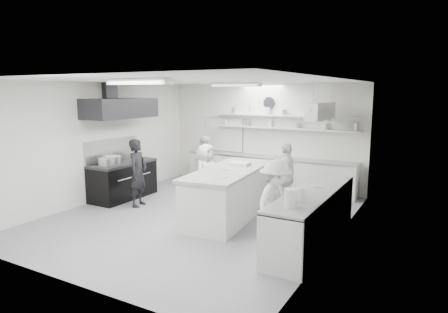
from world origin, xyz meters
The scene contains 27 objects.
floor centered at (0.00, 0.00, -0.01)m, with size 6.00×7.00×0.02m, color gray.
ceiling centered at (0.00, 0.00, 3.01)m, with size 6.00×7.00×0.02m, color white.
wall_back centered at (0.00, 3.50, 1.50)m, with size 6.00×0.04×3.00m, color silver.
wall_front centered at (0.00, -3.50, 1.50)m, with size 6.00×0.04×3.00m, color silver.
wall_left centered at (-3.00, 0.00, 1.50)m, with size 0.04×7.00×3.00m, color silver.
wall_right centered at (3.00, 0.00, 1.50)m, with size 0.04×7.00×3.00m, color silver.
stove centered at (-2.60, 0.40, 0.45)m, with size 0.80×1.80×0.90m, color black.
exhaust_hood centered at (-2.60, 0.40, 2.35)m, with size 0.85×2.00×0.50m, color #29282C.
back_counter centered at (0.30, 3.20, 0.46)m, with size 5.00×0.60×0.92m, color silver.
shelf_lower centered at (0.70, 3.37, 1.75)m, with size 4.20×0.26×0.04m, color silver.
shelf_upper centered at (0.70, 3.37, 2.10)m, with size 4.20×0.26×0.04m, color silver.
pass_through_window centered at (-1.30, 3.48, 1.45)m, with size 1.30×0.04×1.00m, color black.
wall_clock centered at (0.20, 3.46, 2.45)m, with size 0.32×0.32×0.05m, color silver.
right_counter centered at (2.65, -0.20, 0.47)m, with size 0.74×3.30×0.94m, color silver.
pot_rack centered at (2.00, 2.40, 2.30)m, with size 0.30×1.60×0.40m, color #A8A8A8.
light_fixture_front centered at (0.00, -1.80, 2.94)m, with size 1.30×0.25×0.10m, color silver.
light_fixture_rear centered at (0.00, 1.80, 2.94)m, with size 1.30×0.25×0.10m, color silver.
prep_island centered at (0.60, 0.36, 0.52)m, with size 1.05×2.83×1.04m, color silver.
stove_pot centered at (-2.60, 0.07, 1.04)m, with size 0.41×0.41×0.25m, color #A8A8A8.
cook_stove centered at (-1.75, 0.04, 0.82)m, with size 0.60×0.39×1.65m, color black.
cook_back centered at (-1.53, 2.70, 0.75)m, with size 0.72×0.56×1.49m, color white.
cook_island_left centered at (-0.44, 1.05, 0.75)m, with size 0.73×0.48×1.50m, color white.
cook_island_right centered at (1.50, 1.46, 0.81)m, with size 0.95×0.40×1.62m, color white.
cook_right centered at (2.13, -0.74, 0.80)m, with size 1.03×0.59×1.60m, color white.
bowl_island_a centered at (0.85, -0.41, 1.07)m, with size 0.24×0.24×0.06m, color #A8A8A8.
bowl_island_b centered at (0.52, 0.24, 1.08)m, with size 0.22×0.22×0.07m, color silver.
bowl_right centered at (2.64, 0.18, 0.97)m, with size 0.22×0.22×0.05m, color silver.
Camera 1 is at (4.68, -7.12, 2.78)m, focal length 31.80 mm.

